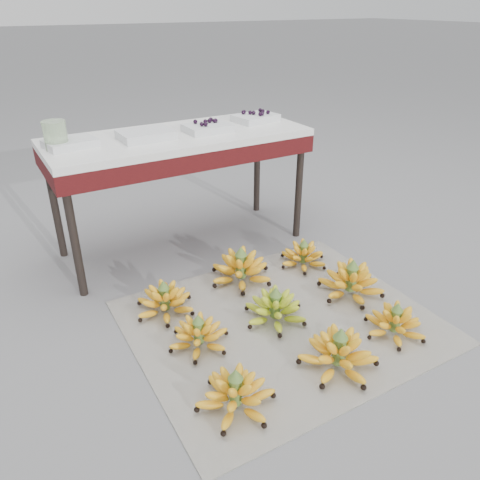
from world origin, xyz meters
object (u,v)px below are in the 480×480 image
bunch_back_center (241,269)px  tray_far_right (255,118)px  bunch_front_right (395,323)px  bunch_mid_center (275,309)px  bunch_front_left (236,394)px  tray_left (146,135)px  tray_right (208,128)px  vendor_table (179,148)px  bunch_mid_right (351,282)px  tray_far_left (70,143)px  glass_jar (55,135)px  newspaper_mat (281,322)px  bunch_mid_left (199,335)px  bunch_front_center (338,354)px  bunch_back_right (303,256)px  bunch_back_left (165,301)px

bunch_back_center → tray_far_right: size_ratio=1.53×
bunch_front_right → bunch_mid_center: 0.50m
bunch_front_left → tray_far_right: tray_far_right is taller
tray_left → tray_right: size_ratio=1.11×
vendor_table → tray_left: size_ratio=5.11×
bunch_mid_right → tray_far_left: bearing=145.8°
tray_right → glass_jar: glass_jar is taller
newspaper_mat → bunch_mid_center: (-0.02, 0.03, 0.06)m
glass_jar → bunch_mid_left: bearing=-72.3°
newspaper_mat → bunch_front_center: size_ratio=4.01×
tray_left → bunch_front_center: bearing=-77.9°
vendor_table → glass_jar: glass_jar is taller
bunch_mid_left → tray_far_left: tray_far_left is taller
bunch_mid_left → bunch_front_left: bearing=-75.1°
bunch_mid_center → bunch_mid_left: bearing=-173.7°
bunch_front_left → tray_left: tray_left is taller
bunch_mid_left → bunch_mid_center: 0.36m
newspaper_mat → tray_left: (-0.24, 0.87, 0.66)m
bunch_front_center → bunch_front_right: (0.34, 0.04, -0.01)m
bunch_front_left → tray_far_right: (0.84, 1.23, 0.60)m
bunch_back_center → newspaper_mat: bearing=-74.6°
bunch_front_right → tray_far_right: tray_far_right is taller
bunch_mid_left → vendor_table: 1.04m
vendor_table → tray_far_right: bearing=4.3°
tray_far_left → tray_far_right: 1.02m
bunch_mid_center → tray_far_right: bearing=71.5°
tray_far_left → glass_jar: size_ratio=1.92×
vendor_table → tray_far_left: bearing=177.2°
bunch_front_center → bunch_mid_left: (-0.40, 0.38, -0.01)m
newspaper_mat → bunch_back_right: (0.38, 0.35, 0.05)m
vendor_table → tray_far_right: tray_far_right is taller
bunch_mid_right → vendor_table: (-0.47, 0.86, 0.50)m
bunch_back_right → tray_right: bearing=126.7°
bunch_back_right → bunch_front_right: bearing=-85.4°
tray_right → vendor_table: bearing=166.9°
bunch_back_center → tray_far_left: tray_far_left is taller
tray_left → tray_far_right: tray_far_right is taller
bunch_mid_right → tray_far_right: bearing=96.2°
tray_far_right → glass_jar: size_ratio=1.97×
newspaper_mat → bunch_back_left: (-0.41, 0.32, 0.06)m
newspaper_mat → glass_jar: (-0.65, 0.90, 0.70)m
newspaper_mat → vendor_table: size_ratio=0.93×
bunch_back_left → tray_right: size_ratio=1.28×
bunch_back_center → tray_right: bearing=99.2°
bunch_mid_left → glass_jar: 1.11m
bunch_front_left → bunch_back_left: size_ratio=1.16×
bunch_back_right → tray_far_left: size_ratio=1.10×
vendor_table → tray_left: 0.20m
newspaper_mat → bunch_front_left: 0.52m
bunch_mid_left → tray_left: (0.14, 0.83, 0.61)m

